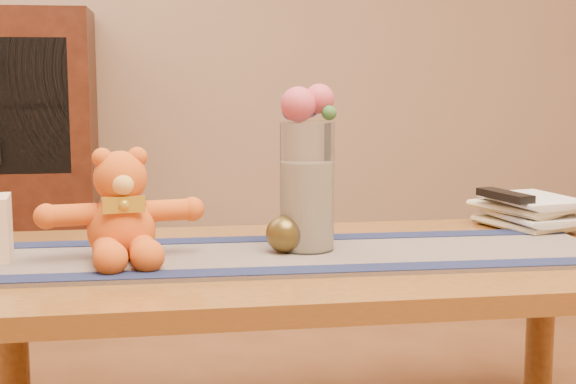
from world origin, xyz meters
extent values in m
cube|color=brown|center=(0.00, 0.00, 0.43)|extent=(1.40, 0.70, 0.04)
cylinder|color=brown|center=(-0.64, 0.29, 0.21)|extent=(0.07, 0.07, 0.41)
cylinder|color=brown|center=(0.64, 0.29, 0.21)|extent=(0.07, 0.07, 0.41)
cube|color=#1A163F|center=(-0.01, -0.01, 0.45)|extent=(1.21, 0.38, 0.01)
cube|color=#161E44|center=(-0.01, -0.16, 0.46)|extent=(1.20, 0.09, 0.00)
cube|color=#161E44|center=(-0.01, 0.13, 0.46)|extent=(1.20, 0.09, 0.00)
cylinder|color=silver|center=(-0.01, 0.02, 0.59)|extent=(0.11, 0.11, 0.26)
cylinder|color=beige|center=(-0.01, 0.02, 0.55)|extent=(0.09, 0.09, 0.18)
sphere|color=#C84658|center=(-0.03, 0.01, 0.75)|extent=(0.07, 0.07, 0.07)
sphere|color=#C84658|center=(0.02, 0.02, 0.76)|extent=(0.06, 0.06, 0.06)
sphere|color=#4D4BA4|center=(0.00, 0.05, 0.75)|extent=(0.04, 0.04, 0.04)
sphere|color=#4D4BA4|center=(-0.04, 0.04, 0.74)|extent=(0.04, 0.04, 0.04)
sphere|color=#33662D|center=(0.03, 0.00, 0.74)|extent=(0.03, 0.03, 0.03)
sphere|color=#51421B|center=(-0.06, 0.00, 0.50)|extent=(0.09, 0.09, 0.07)
imported|color=beige|center=(0.48, 0.18, 0.46)|extent=(0.22, 0.26, 0.02)
imported|color=beige|center=(0.48, 0.18, 0.48)|extent=(0.20, 0.25, 0.02)
imported|color=beige|center=(0.47, 0.18, 0.50)|extent=(0.23, 0.27, 0.02)
imported|color=beige|center=(0.48, 0.18, 0.52)|extent=(0.20, 0.25, 0.02)
cube|color=black|center=(0.48, 0.17, 0.54)|extent=(0.08, 0.17, 0.02)
camera|label=1|loc=(-0.30, -1.62, 0.82)|focal=52.10mm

